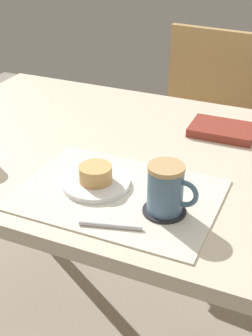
% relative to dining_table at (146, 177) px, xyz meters
% --- Properties ---
extents(dining_table, '(1.38, 0.83, 0.74)m').
position_rel_dining_table_xyz_m(dining_table, '(0.00, 0.00, 0.00)').
color(dining_table, beige).
rests_on(dining_table, ground_plane).
extents(wooden_chair, '(0.45, 0.45, 0.87)m').
position_rel_dining_table_xyz_m(wooden_chair, '(-0.06, 0.76, -0.18)').
color(wooden_chair, tan).
rests_on(wooden_chair, ground_plane).
extents(placemat, '(0.44, 0.32, 0.00)m').
position_rel_dining_table_xyz_m(placemat, '(0.02, -0.21, 0.07)').
color(placemat, silver).
rests_on(placemat, dining_table).
extents(pastry_plate, '(0.16, 0.16, 0.01)m').
position_rel_dining_table_xyz_m(pastry_plate, '(-0.05, -0.20, 0.08)').
color(pastry_plate, white).
rests_on(pastry_plate, placemat).
extents(pastry, '(0.08, 0.08, 0.04)m').
position_rel_dining_table_xyz_m(pastry, '(-0.05, -0.20, 0.11)').
color(pastry, '#E0A860').
rests_on(pastry, pastry_plate).
extents(coffee_coaster, '(0.09, 0.09, 0.00)m').
position_rel_dining_table_xyz_m(coffee_coaster, '(0.13, -0.24, 0.08)').
color(coffee_coaster, '#232328').
rests_on(coffee_coaster, placemat).
extents(coffee_mug, '(0.11, 0.08, 0.11)m').
position_rel_dining_table_xyz_m(coffee_mug, '(0.14, -0.24, 0.13)').
color(coffee_mug, slate).
rests_on(coffee_mug, coffee_coaster).
extents(teaspoon, '(0.13, 0.04, 0.01)m').
position_rel_dining_table_xyz_m(teaspoon, '(0.05, -0.33, 0.08)').
color(teaspoon, silver).
rests_on(teaspoon, placemat).
extents(small_book, '(0.18, 0.13, 0.02)m').
position_rel_dining_table_xyz_m(small_book, '(0.15, 0.20, 0.08)').
color(small_book, maroon).
rests_on(small_book, dining_table).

